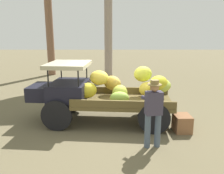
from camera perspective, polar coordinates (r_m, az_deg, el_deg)
name	(u,v)px	position (r m, az deg, el deg)	size (l,w,h in m)	color
ground_plane	(118,122)	(7.52, 1.40, -8.68)	(60.00, 60.00, 0.00)	brown
truck	(101,92)	(7.36, -2.81, -1.34)	(4.57, 2.04, 1.90)	black
farmer	(153,110)	(5.77, 10.12, -5.48)	(0.52, 0.48, 1.72)	#4B596E
wooden_crate	(182,123)	(7.11, 16.82, -8.48)	(0.56, 0.46, 0.49)	brown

